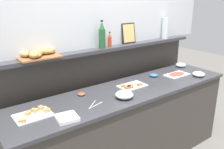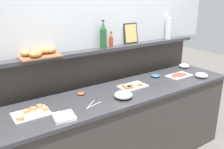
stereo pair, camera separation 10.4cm
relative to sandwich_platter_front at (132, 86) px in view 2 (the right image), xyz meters
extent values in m
plane|color=slate|center=(-0.09, 0.56, -0.95)|extent=(12.00, 12.00, 0.00)
cube|color=#3D3833|center=(-0.09, -0.04, -0.50)|extent=(2.64, 0.61, 0.90)
cube|color=#38383D|center=(-0.09, -0.04, -0.03)|extent=(2.68, 0.65, 0.03)
cube|color=#3D3833|center=(-0.09, 0.47, -0.31)|extent=(2.84, 0.08, 1.29)
cube|color=#38383D|center=(-0.09, 0.42, 0.36)|extent=(2.84, 0.22, 0.04)
cube|color=white|center=(0.02, 0.01, -0.01)|extent=(0.31, 0.20, 0.01)
cube|color=#AD7A47|center=(-0.01, -0.02, 0.00)|extent=(0.07, 0.07, 0.01)
cube|color=#B24738|center=(-0.01, -0.02, 0.01)|extent=(0.07, 0.07, 0.01)
cube|color=#AD7A47|center=(-0.01, -0.02, 0.02)|extent=(0.07, 0.07, 0.01)
cube|color=#AD7A47|center=(-0.05, -0.03, 0.00)|extent=(0.05, 0.06, 0.01)
cube|color=#B24738|center=(-0.05, -0.03, 0.01)|extent=(0.05, 0.06, 0.01)
cube|color=#AD7A47|center=(-0.05, -0.03, 0.02)|extent=(0.05, 0.06, 0.01)
cube|color=#AD7A47|center=(-0.07, -0.02, 0.00)|extent=(0.05, 0.06, 0.01)
cube|color=#B24738|center=(-0.07, -0.02, 0.01)|extent=(0.05, 0.06, 0.01)
cube|color=#AD7A47|center=(-0.07, -0.02, 0.02)|extent=(0.05, 0.06, 0.01)
cube|color=#AD7A47|center=(0.08, -0.04, 0.00)|extent=(0.07, 0.06, 0.01)
cube|color=#B24738|center=(0.08, -0.04, 0.01)|extent=(0.07, 0.06, 0.01)
cube|color=#AD7A47|center=(0.08, -0.04, 0.02)|extent=(0.07, 0.06, 0.01)
cube|color=#AD7A47|center=(-0.09, -0.03, 0.00)|extent=(0.06, 0.05, 0.01)
cube|color=#B24738|center=(-0.09, -0.03, 0.01)|extent=(0.06, 0.05, 0.01)
cube|color=#AD7A47|center=(-0.09, -0.03, 0.02)|extent=(0.06, 0.05, 0.01)
cube|color=#AD7A47|center=(-0.09, 0.04, 0.00)|extent=(0.06, 0.07, 0.01)
cube|color=#B24738|center=(-0.09, 0.04, 0.01)|extent=(0.06, 0.07, 0.01)
cube|color=#AD7A47|center=(-0.09, 0.04, 0.02)|extent=(0.06, 0.07, 0.01)
cube|color=white|center=(-1.12, -0.01, -0.01)|extent=(0.31, 0.22, 0.01)
cube|color=#B7844C|center=(-1.22, -0.08, 0.00)|extent=(0.07, 0.06, 0.01)
cube|color=#E5C666|center=(-1.22, -0.08, 0.01)|extent=(0.07, 0.06, 0.01)
cube|color=#B7844C|center=(-1.22, -0.08, 0.02)|extent=(0.07, 0.06, 0.01)
cube|color=#B7844C|center=(-1.14, 0.02, 0.00)|extent=(0.07, 0.07, 0.01)
cube|color=#E5C666|center=(-1.14, 0.02, 0.01)|extent=(0.07, 0.07, 0.01)
cube|color=#B7844C|center=(-1.14, 0.02, 0.02)|extent=(0.07, 0.07, 0.01)
cube|color=#B7844C|center=(-1.02, 0.05, 0.00)|extent=(0.04, 0.06, 0.01)
cube|color=#E5C666|center=(-1.02, 0.05, 0.01)|extent=(0.04, 0.06, 0.01)
cube|color=#B7844C|center=(-1.02, 0.05, 0.02)|extent=(0.04, 0.06, 0.01)
cube|color=#B7844C|center=(-1.08, 0.04, 0.00)|extent=(0.06, 0.07, 0.01)
cube|color=#E5C666|center=(-1.08, 0.04, 0.01)|extent=(0.06, 0.07, 0.01)
cube|color=#B7844C|center=(-1.08, 0.04, 0.02)|extent=(0.06, 0.07, 0.01)
cube|color=#B7844C|center=(-1.00, -0.03, 0.00)|extent=(0.06, 0.04, 0.01)
cube|color=#E5C666|center=(-1.00, -0.03, 0.01)|extent=(0.06, 0.04, 0.01)
cube|color=#B7844C|center=(-1.00, -0.03, 0.02)|extent=(0.06, 0.04, 0.01)
cube|color=silver|center=(0.74, -0.03, -0.01)|extent=(0.32, 0.19, 0.01)
ellipsoid|color=#B24738|center=(0.74, -0.03, 0.00)|extent=(0.24, 0.13, 0.01)
ellipsoid|color=silver|center=(-0.26, -0.19, 0.02)|extent=(0.18, 0.18, 0.07)
ellipsoid|color=#BF4C3F|center=(-0.26, -0.19, 0.01)|extent=(0.14, 0.14, 0.04)
ellipsoid|color=silver|center=(0.92, -0.23, 0.02)|extent=(0.15, 0.15, 0.06)
ellipsoid|color=#F28C4C|center=(0.92, -0.23, 0.01)|extent=(0.12, 0.12, 0.04)
ellipsoid|color=silver|center=(1.08, 0.17, 0.02)|extent=(0.14, 0.14, 0.06)
ellipsoid|color=#BF4C3F|center=(1.08, 0.17, 0.01)|extent=(0.11, 0.11, 0.03)
ellipsoid|color=teal|center=(0.46, 0.10, 0.01)|extent=(0.11, 0.11, 0.04)
ellipsoid|color=brown|center=(-0.56, 0.13, 0.00)|extent=(0.08, 0.08, 0.03)
cylinder|color=#B7BABF|center=(-0.60, -0.13, -0.01)|extent=(0.15, 0.12, 0.01)
cylinder|color=#B7BABF|center=(-0.58, -0.17, -0.01)|extent=(0.18, 0.06, 0.01)
sphere|color=#B7BABF|center=(-0.67, -0.19, -0.01)|extent=(0.01, 0.01, 0.01)
cube|color=white|center=(-0.91, -0.23, 0.00)|extent=(0.19, 0.19, 0.03)
cylinder|color=#23562D|center=(-0.13, 0.37, 0.49)|extent=(0.08, 0.08, 0.22)
cone|color=#23562D|center=(-0.13, 0.37, 0.64)|extent=(0.06, 0.06, 0.08)
cylinder|color=black|center=(-0.13, 0.37, 0.69)|extent=(0.03, 0.03, 0.02)
cylinder|color=red|center=(-0.01, 0.40, 0.44)|extent=(0.04, 0.04, 0.12)
cone|color=red|center=(-0.01, 0.40, 0.52)|extent=(0.04, 0.04, 0.04)
cylinder|color=black|center=(-0.01, 0.40, 0.55)|extent=(0.02, 0.02, 0.02)
cube|color=brown|center=(-0.87, 0.39, 0.39)|extent=(0.40, 0.26, 0.02)
ellipsoid|color=#AD7A47|center=(-0.90, 0.35, 0.42)|extent=(0.12, 0.17, 0.05)
ellipsoid|color=#B7844C|center=(-0.74, 0.42, 0.43)|extent=(0.16, 0.17, 0.06)
ellipsoid|color=#B7844C|center=(-0.94, 0.34, 0.43)|extent=(0.13, 0.17, 0.07)
ellipsoid|color=tan|center=(-0.78, 0.42, 0.42)|extent=(0.14, 0.14, 0.05)
ellipsoid|color=#B7844C|center=(-0.99, 0.43, 0.42)|extent=(0.09, 0.12, 0.06)
ellipsoid|color=#AD7A47|center=(-0.87, 0.40, 0.42)|extent=(0.17, 0.11, 0.06)
ellipsoid|color=#B7844C|center=(-0.80, 0.43, 0.43)|extent=(0.12, 0.15, 0.07)
cube|color=black|center=(0.31, 0.43, 0.50)|extent=(0.21, 0.05, 0.25)
cube|color=#E0B766|center=(0.31, 0.42, 0.51)|extent=(0.18, 0.04, 0.22)
cylinder|color=silver|center=(0.94, 0.39, 0.52)|extent=(0.09, 0.09, 0.29)
camera|label=1|loc=(-1.68, -1.87, 0.96)|focal=38.72mm
camera|label=2|loc=(-1.59, -1.93, 0.96)|focal=38.72mm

